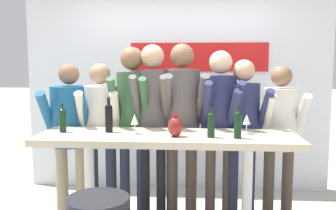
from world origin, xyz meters
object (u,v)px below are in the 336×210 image
at_px(person_far_right, 243,123).
at_px(person_center_left, 132,112).
at_px(person_right, 220,116).
at_px(person_far_left, 70,125).
at_px(tasting_table, 167,151).
at_px(wine_bottle_3, 63,119).
at_px(wine_bottle_2, 211,124).
at_px(person_center, 153,110).
at_px(person_rightmost, 280,127).
at_px(wine_bottle_0, 109,116).
at_px(person_center_right, 182,112).
at_px(wine_glass_1, 135,120).
at_px(wine_bottle_1, 238,123).
at_px(wine_glass_0, 247,120).
at_px(person_left, 101,124).
at_px(decorative_vase, 175,126).

bearing_deg(person_far_right, person_center_left, 166.35).
height_order(person_center_left, person_right, person_center_left).
relative_size(person_far_left, person_center_left, 0.90).
relative_size(tasting_table, wine_bottle_3, 8.77).
height_order(person_far_left, wine_bottle_2, person_far_left).
bearing_deg(person_center, person_far_right, 0.07).
bearing_deg(person_rightmost, wine_bottle_2, -139.81).
relative_size(person_far_left, wine_bottle_0, 5.13).
bearing_deg(wine_bottle_2, person_center_right, 111.97).
height_order(person_far_right, wine_glass_1, person_far_right).
distance_m(person_center, wine_bottle_1, 1.03).
relative_size(person_far_right, wine_glass_0, 9.50).
bearing_deg(person_center, person_rightmost, 2.88).
relative_size(person_center, person_right, 1.04).
relative_size(wine_bottle_2, wine_bottle_3, 0.99).
height_order(person_center, person_rightmost, person_center).
height_order(wine_bottle_3, wine_glass_1, wine_bottle_3).
relative_size(person_left, wine_glass_1, 9.28).
relative_size(tasting_table, person_far_left, 1.40).
xyz_separation_m(person_far_left, wine_glass_0, (1.76, -0.45, 0.14)).
relative_size(person_center, decorative_vase, 8.34).
bearing_deg(wine_glass_1, wine_bottle_2, -9.32).
xyz_separation_m(person_far_right, decorative_vase, (-0.65, -0.61, 0.06)).
distance_m(person_far_right, wine_bottle_3, 1.75).
height_order(person_center, person_center_right, person_center_right).
bearing_deg(wine_glass_0, person_center_right, 140.48).
distance_m(tasting_table, person_right, 0.76).
distance_m(person_far_left, person_far_right, 1.79).
bearing_deg(tasting_table, wine_bottle_0, 172.84).
height_order(person_center_right, person_far_right, person_center_right).
height_order(wine_bottle_0, decorative_vase, wine_bottle_0).
distance_m(person_center, wine_glass_0, 1.00).
bearing_deg(person_center_right, person_far_right, -14.31).
distance_m(person_far_left, person_center_left, 0.67).
height_order(person_far_left, wine_glass_1, person_far_left).
relative_size(person_center_left, person_center, 0.99).
relative_size(person_center_right, wine_bottle_2, 7.10).
xyz_separation_m(person_center, person_center_right, (0.30, 0.04, -0.02)).
xyz_separation_m(person_center, person_right, (0.69, -0.01, -0.05)).
bearing_deg(person_left, person_center, -6.55).
bearing_deg(person_rightmost, person_far_right, -173.99).
distance_m(person_center_left, wine_bottle_0, 0.50).
relative_size(person_center_right, person_rightmost, 1.14).
relative_size(wine_bottle_1, wine_glass_0, 1.59).
bearing_deg(tasting_table, person_center, 109.88).
bearing_deg(wine_bottle_1, wine_bottle_2, 174.51).
distance_m(tasting_table, wine_glass_1, 0.40).
relative_size(person_center_left, wine_glass_1, 10.23).
distance_m(person_right, person_far_right, 0.24).
distance_m(person_center_left, person_center, 0.22).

